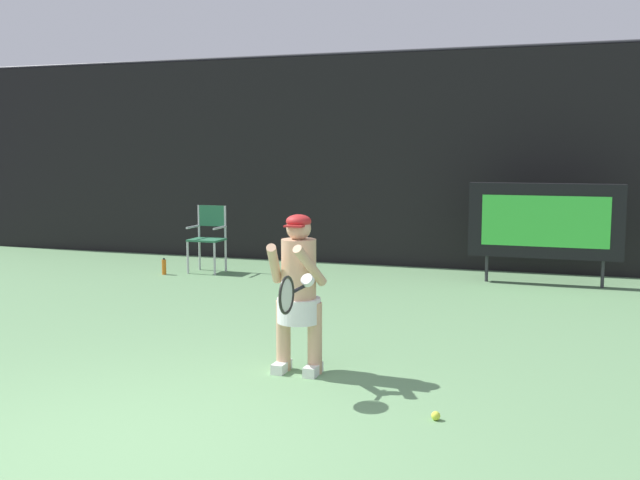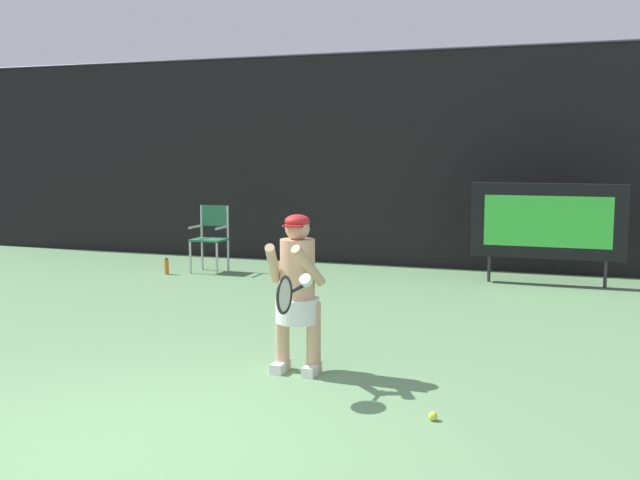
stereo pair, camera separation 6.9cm
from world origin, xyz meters
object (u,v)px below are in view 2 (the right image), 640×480
at_px(tennis_ball_loose, 433,416).
at_px(umpire_chair, 211,234).
at_px(tennis_player, 297,288).
at_px(scoreboard, 548,221).
at_px(tennis_racket, 286,295).
at_px(water_bottle, 167,267).

bearing_deg(tennis_ball_loose, umpire_chair, 130.10).
xyz_separation_m(umpire_chair, tennis_player, (3.32, -4.77, 0.14)).
relative_size(scoreboard, tennis_ball_loose, 32.35).
distance_m(tennis_player, tennis_racket, 0.66).
bearing_deg(scoreboard, tennis_ball_loose, -95.02).
xyz_separation_m(scoreboard, tennis_ball_loose, (-0.54, -6.11, -0.91)).
bearing_deg(tennis_ball_loose, scoreboard, 84.98).
height_order(water_bottle, tennis_racket, tennis_racket).
bearing_deg(water_bottle, umpire_chair, 40.67).
distance_m(tennis_player, tennis_ball_loose, 1.76).
xyz_separation_m(water_bottle, tennis_player, (3.88, -4.29, 0.64)).
relative_size(scoreboard, umpire_chair, 2.04).
bearing_deg(water_bottle, tennis_ball_loose, -44.16).
bearing_deg(tennis_player, tennis_ball_loose, -30.57).
xyz_separation_m(water_bottle, tennis_racket, (4.02, -4.93, 0.71)).
xyz_separation_m(umpire_chair, tennis_ball_loose, (4.70, -5.58, -0.58)).
distance_m(umpire_chair, water_bottle, 0.89).
bearing_deg(tennis_racket, umpire_chair, 125.83).
bearing_deg(tennis_racket, tennis_player, 105.79).
bearing_deg(tennis_racket, scoreboard, 76.56).
bearing_deg(water_bottle, scoreboard, 9.85).
height_order(water_bottle, tennis_ball_loose, water_bottle).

